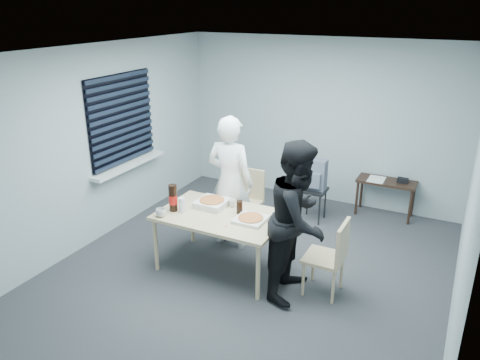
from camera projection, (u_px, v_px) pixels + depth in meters
The scene contains 19 objects.
room at pixel (124, 127), 6.53m from camera, with size 5.00×5.00×5.00m.
dining_table at pixel (221, 219), 5.57m from camera, with size 1.48×0.94×0.72m.
chair_far at pixel (248, 196), 6.59m from camera, with size 0.42×0.42×0.89m.
chair_right at pixel (332, 253), 5.10m from camera, with size 0.42×0.42×0.89m.
person_white at pixel (230, 182), 6.07m from camera, with size 0.65×0.42×1.77m, color white.
person_black at pixel (298, 220), 5.02m from camera, with size 0.86×0.47×1.77m, color black.
side_table at pixel (386, 185), 7.03m from camera, with size 0.86×0.38×0.57m.
stool at pixel (314, 196), 6.92m from camera, with size 0.36×0.36×0.50m.
backpack at pixel (315, 175), 6.79m from camera, with size 0.33×0.24×0.46m.
pizza_box_a at pixel (212, 203), 5.76m from camera, with size 0.36×0.36×0.09m.
pizza_box_b at pixel (251, 219), 5.37m from camera, with size 0.34×0.34×0.05m.
mug_a at pixel (161, 213), 5.48m from camera, with size 0.12×0.12×0.10m, color silver.
mug_b at pixel (232, 203), 5.74m from camera, with size 0.10×0.10×0.09m, color silver.
cola_glass at pixel (240, 207), 5.54m from camera, with size 0.07×0.07×0.16m, color black.
soda_bottle at pixel (173, 198), 5.59m from camera, with size 0.10×0.10×0.33m.
plastic_cups at pixel (182, 205), 5.58m from camera, with size 0.08×0.08×0.18m, color silver.
rubber_band at pixel (226, 226), 5.25m from camera, with size 0.05×0.05×0.00m, color red.
papers at pixel (376, 179), 7.04m from camera, with size 0.24×0.32×0.01m, color white.
black_box at pixel (403, 180), 6.91m from camera, with size 0.15×0.11×0.07m, color black.
Camera 1 is at (2.13, -4.54, 3.08)m, focal length 35.00 mm.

